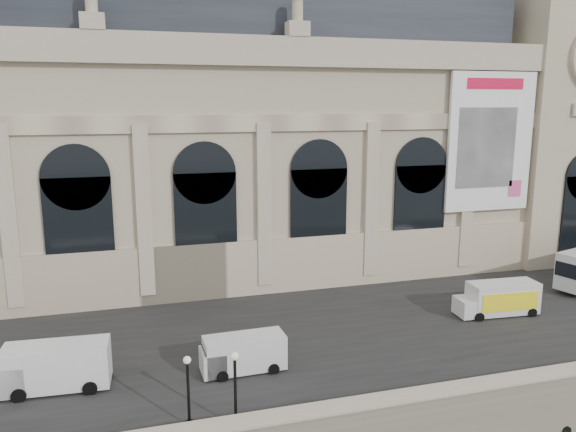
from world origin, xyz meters
name	(u,v)px	position (x,y,z in m)	size (l,w,h in m)	color
quay	(228,283)	(0.00, 35.00, 3.00)	(160.00, 70.00, 6.00)	gray
street	(277,329)	(0.00, 14.00, 6.03)	(160.00, 24.00, 0.06)	#2D2D2D
parapet	(343,415)	(0.00, 0.60, 6.62)	(160.00, 1.40, 1.21)	gray
museum	(170,134)	(-5.98, 30.86, 19.72)	(69.00, 18.70, 29.10)	#B4A88A
clock_pavilion	(544,96)	(34.00, 27.93, 23.42)	(13.00, 14.72, 36.70)	#B4A88A
van_b	(50,367)	(-15.16, 8.98, 7.41)	(6.36, 2.91, 2.77)	silver
van_c	(239,354)	(-4.03, 8.06, 7.20)	(5.32, 2.31, 2.35)	silver
box_truck	(498,299)	(17.72, 11.84, 7.34)	(6.76, 2.75, 2.67)	silver
lamp_left	(235,391)	(-5.46, 1.98, 8.12)	(0.43, 0.43, 4.25)	black
lamp_right	(188,393)	(-7.78, 2.70, 7.99)	(0.41, 0.41, 4.00)	black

